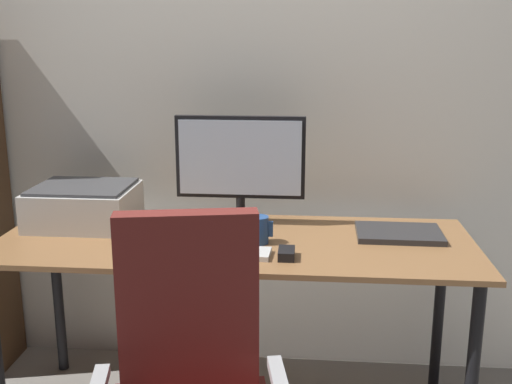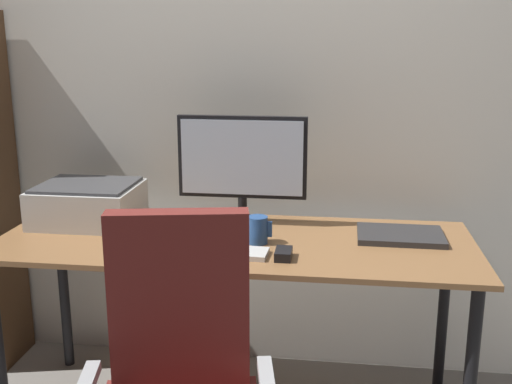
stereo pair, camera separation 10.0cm
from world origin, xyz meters
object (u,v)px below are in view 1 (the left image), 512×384
Objects in this scene: monitor at (240,164)px; desk at (235,259)px; coffee_mug at (259,230)px; printer at (84,205)px; keyboard at (230,252)px; laptop at (399,233)px; mouse at (286,254)px.

desk is at bearing -89.68° from monitor.
coffee_mug is 0.25× the size of printer.
printer is (-0.63, -0.06, -0.17)m from monitor.
printer is (-0.63, 0.31, 0.07)m from keyboard.
keyboard is 0.67m from laptop.
desk is 0.63m from laptop.
monitor is at bearing 5.28° from printer.
printer reaches higher than keyboard.
mouse is at bearing -145.52° from laptop.
mouse is 0.19m from coffee_mug.
monitor reaches higher than laptop.
mouse is 0.89m from printer.
coffee_mug is at bearing 59.60° from keyboard.
desk is 0.66m from printer.
desk is at bearing 159.69° from coffee_mug.
keyboard is at bearing -123.10° from coffee_mug.
desk is 0.16m from coffee_mug.
printer is at bearing 166.58° from coffee_mug.
coffee_mug reaches higher than keyboard.
printer is (-0.63, 0.14, 0.16)m from desk.
keyboard reaches higher than desk.
laptop is at bearing 8.71° from desk.
laptop is (0.42, 0.28, -0.01)m from mouse.
monitor is 0.49m from mouse.
mouse is 0.95× the size of coffee_mug.
desk is 0.29m from mouse.
laptop is at bearing 34.03° from mouse.
coffee_mug is (0.09, -0.03, 0.13)m from desk.
coffee_mug reaches higher than laptop.
mouse is at bearing -42.41° from desk.
coffee_mug is at bearing -20.31° from desk.
monitor is 1.77× the size of keyboard.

